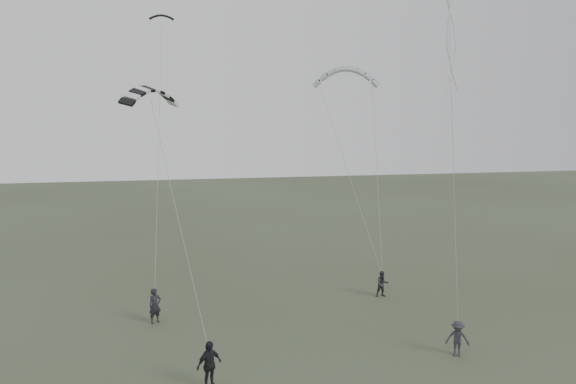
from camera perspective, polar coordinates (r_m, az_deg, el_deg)
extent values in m
plane|color=#363F2A|center=(25.95, 0.38, -16.63)|extent=(140.00, 140.00, 0.00)
imported|color=black|center=(30.47, -13.36, -11.18)|extent=(0.80, 0.70, 1.83)
imported|color=#27262C|center=(34.16, 9.56, -9.20)|extent=(0.78, 0.62, 1.54)
imported|color=black|center=(23.37, -8.01, -17.00)|extent=(1.21, 1.02, 1.95)
imported|color=#2A2A2F|center=(27.05, 16.85, -14.06)|extent=(1.21, 0.99, 1.62)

